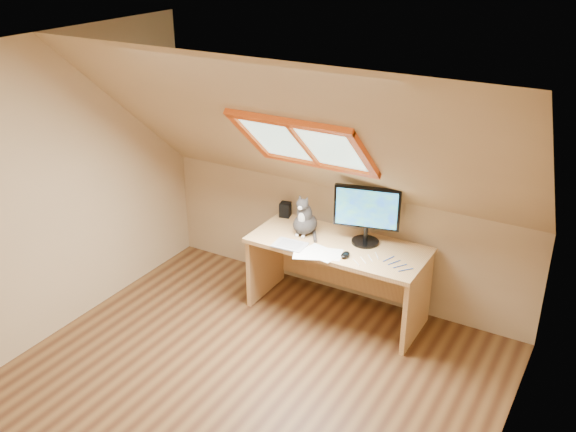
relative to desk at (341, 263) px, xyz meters
The scene contains 10 objects.
ground 1.53m from the desk, 95.86° to the right, with size 3.50×3.50×0.00m, color brown.
room_shell 1.82m from the desk, 95.51° to the right, with size 3.52×3.52×2.41m.
desk is the anchor object (origin of this frame).
monitor 0.54m from the desk, 15.17° to the left, with size 0.54×0.23×0.50m.
cat 0.48m from the desk, behind, with size 0.21×0.25×0.37m.
desk_speaker 0.74m from the desk, 164.26° to the left, with size 0.09×0.09×0.13m, color black.
graphics_tablet 0.50m from the desk, 137.74° to the right, with size 0.27×0.19×0.01m, color #B2B2B7.
mouse 0.37m from the desk, 58.88° to the right, with size 0.06×0.11×0.04m, color black.
papers 0.41m from the desk, 109.13° to the right, with size 0.35×0.30×0.01m.
cables 0.54m from the desk, 21.66° to the right, with size 0.51×0.26×0.01m.
Camera 1 is at (2.16, -2.94, 3.10)m, focal length 40.00 mm.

